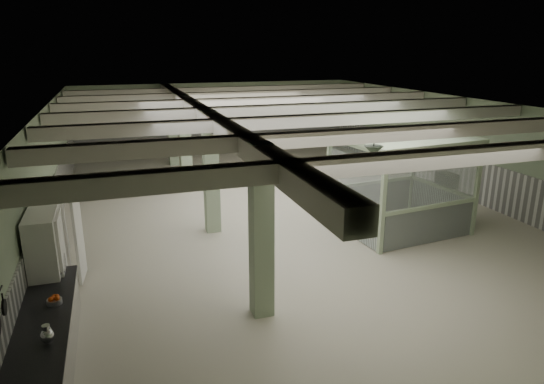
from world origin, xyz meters
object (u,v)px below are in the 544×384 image
object	(u,v)px
filing_cabinet	(445,194)
guard_booth	(401,168)
prep_counter	(42,359)
walkin_cooler	(51,254)

from	to	relation	value
filing_cabinet	guard_booth	bearing A→B (deg)	-164.99
prep_counter	walkin_cooler	xyz separation A→B (m)	(-0.08, 3.00, 0.59)
guard_booth	filing_cabinet	world-z (taller)	guard_booth
walkin_cooler	filing_cabinet	bearing A→B (deg)	9.77
prep_counter	guard_booth	xyz separation A→B (m)	(9.42, 4.43, 1.44)
walkin_cooler	guard_booth	xyz separation A→B (m)	(9.51, 1.43, 0.85)
prep_counter	walkin_cooler	distance (m)	3.06
prep_counter	guard_booth	world-z (taller)	guard_booth
walkin_cooler	prep_counter	bearing A→B (deg)	-88.40
walkin_cooler	filing_cabinet	distance (m)	11.81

